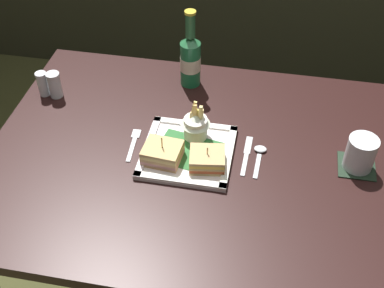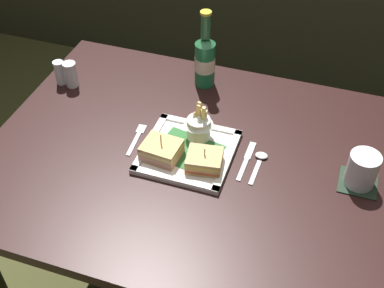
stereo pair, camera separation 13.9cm
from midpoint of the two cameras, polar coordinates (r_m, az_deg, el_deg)
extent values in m
cube|color=black|center=(1.42, 3.24, -1.92)|extent=(1.17, 0.89, 0.03)
cylinder|color=black|center=(2.07, -8.07, 1.03)|extent=(0.06, 0.06, 0.69)
cylinder|color=black|center=(1.94, 20.80, -5.49)|extent=(0.06, 0.06, 0.69)
cube|color=white|center=(1.41, 2.35, -1.05)|extent=(0.25, 0.25, 0.01)
cube|color=#29642E|center=(1.41, 2.36, -0.88)|extent=(0.20, 0.17, 0.00)
cube|color=white|center=(1.33, 0.93, -4.05)|extent=(0.25, 0.02, 0.01)
cube|color=white|center=(1.49, 3.63, 2.07)|extent=(0.25, 0.02, 0.01)
cube|color=white|center=(1.43, -2.01, 0.19)|extent=(0.02, 0.25, 0.01)
cube|color=white|center=(1.39, 6.87, -1.85)|extent=(0.02, 0.25, 0.01)
cube|color=tan|center=(1.39, -0.58, -1.40)|extent=(0.11, 0.09, 0.01)
cube|color=#DA978D|center=(1.38, -0.58, -1.12)|extent=(0.11, 0.09, 0.01)
cube|color=tan|center=(1.38, -0.58, -0.84)|extent=(0.11, 0.09, 0.01)
cube|color=#E7CB7E|center=(1.37, -0.59, -0.56)|extent=(0.11, 0.09, 0.01)
cube|color=tan|center=(1.37, -0.59, -0.27)|extent=(0.11, 0.09, 0.01)
cylinder|color=tan|center=(1.37, -0.59, -0.32)|extent=(0.00, 0.00, 0.08)
cube|color=tan|center=(1.37, 4.30, -2.54)|extent=(0.10, 0.10, 0.01)
cube|color=#C3542D|center=(1.36, 4.32, -2.28)|extent=(0.10, 0.10, 0.01)
cube|color=tan|center=(1.36, 4.34, -2.02)|extent=(0.10, 0.10, 0.01)
cube|color=#E4BB48|center=(1.35, 4.36, -1.76)|extent=(0.10, 0.10, 0.01)
cube|color=tan|center=(1.34, 4.38, -1.49)|extent=(0.10, 0.10, 0.01)
cylinder|color=tan|center=(1.35, 4.36, -1.68)|extent=(0.00, 0.00, 0.07)
cylinder|color=silver|center=(1.43, 3.52, 1.65)|extent=(0.07, 0.07, 0.07)
cone|color=silver|center=(1.41, 3.57, 2.55)|extent=(0.08, 0.08, 0.03)
cube|color=#E8D181|center=(1.40, 4.03, 2.92)|extent=(0.01, 0.02, 0.08)
cube|color=#EAD97E|center=(1.42, 3.97, 2.80)|extent=(0.02, 0.01, 0.05)
cube|color=#D8BB5F|center=(1.43, 3.31, 3.28)|extent=(0.02, 0.01, 0.06)
cube|color=#F1C36D|center=(1.41, 3.58, 3.10)|extent=(0.01, 0.01, 0.07)
cube|color=#E2D064|center=(1.42, 3.58, 2.86)|extent=(0.02, 0.01, 0.06)
cube|color=#F9D487|center=(1.42, 3.07, 2.61)|extent=(0.01, 0.02, 0.05)
cube|color=#EEC66A|center=(1.41, 3.30, 3.24)|extent=(0.02, 0.02, 0.08)
cube|color=#EBC46D|center=(1.42, 3.91, 2.76)|extent=(0.02, 0.02, 0.05)
cube|color=#EBD081|center=(1.42, 4.16, 2.84)|extent=(0.01, 0.01, 0.06)
cylinder|color=#1A683C|center=(1.63, 3.92, 8.85)|extent=(0.07, 0.07, 0.15)
cone|color=#27683C|center=(1.58, 4.07, 11.42)|extent=(0.07, 0.07, 0.02)
cylinder|color=#285E37|center=(1.56, 4.16, 13.01)|extent=(0.03, 0.03, 0.08)
cylinder|color=gold|center=(1.54, 4.24, 14.41)|extent=(0.04, 0.04, 0.01)
cylinder|color=beige|center=(1.63, 3.92, 8.93)|extent=(0.07, 0.07, 0.05)
cube|color=black|center=(1.43, 20.83, -4.22)|extent=(0.10, 0.10, 0.00)
cylinder|color=silver|center=(1.40, 21.32, -2.83)|extent=(0.08, 0.08, 0.10)
cylinder|color=silver|center=(1.42, 21.04, -3.64)|extent=(0.07, 0.07, 0.04)
cube|color=silver|center=(1.45, -3.86, -0.12)|extent=(0.02, 0.10, 0.00)
cube|color=silver|center=(1.49, -3.09, 1.59)|extent=(0.03, 0.04, 0.00)
cube|color=silver|center=(1.39, 8.57, -2.99)|extent=(0.01, 0.09, 0.00)
cube|color=silver|center=(1.44, 9.30, -0.86)|extent=(0.02, 0.07, 0.00)
cube|color=silver|center=(1.38, 9.97, -3.31)|extent=(0.02, 0.10, 0.00)
ellipsoid|color=silver|center=(1.43, 10.59, -1.41)|extent=(0.04, 0.03, 0.01)
cylinder|color=silver|center=(1.69, -12.33, 7.61)|extent=(0.03, 0.03, 0.07)
cylinder|color=white|center=(1.70, -12.26, 7.22)|extent=(0.03, 0.03, 0.04)
cylinder|color=silver|center=(1.67, -12.54, 8.75)|extent=(0.03, 0.03, 0.01)
cylinder|color=silver|center=(1.67, -11.14, 7.44)|extent=(0.04, 0.04, 0.07)
cylinder|color=#413127|center=(1.68, -11.07, 7.03)|extent=(0.04, 0.04, 0.04)
cylinder|color=silver|center=(1.65, -11.33, 8.64)|extent=(0.04, 0.04, 0.01)
camera|label=1|loc=(0.07, -87.13, 2.67)|focal=47.46mm
camera|label=2|loc=(0.07, 92.87, -2.67)|focal=47.46mm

